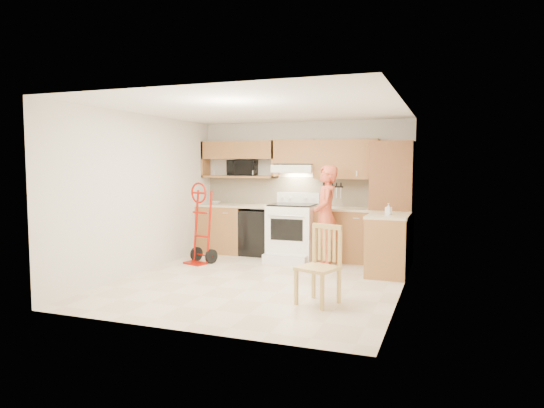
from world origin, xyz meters
The scene contains 28 objects.
floor centered at (0.00, 0.00, -0.01)m, with size 4.00×4.50×0.02m, color beige.
ceiling centered at (0.00, 0.00, 2.51)m, with size 4.00×4.50×0.02m, color white.
wall_back centered at (0.00, 2.26, 1.25)m, with size 4.00×0.02×2.50m, color silver.
wall_front centered at (0.00, -2.26, 1.25)m, with size 4.00×0.02×2.50m, color silver.
wall_left centered at (-2.01, 0.00, 1.25)m, with size 0.02×4.50×2.50m, color silver.
wall_right centered at (2.01, 0.00, 1.25)m, with size 0.02×4.50×2.50m, color silver.
backsplash centered at (0.00, 2.23, 1.20)m, with size 3.92×0.03×0.55m, color beige.
lower_cab_left centered at (-1.55, 1.95, 0.45)m, with size 0.90×0.60×0.90m, color brown.
dishwasher centered at (-0.80, 1.95, 0.42)m, with size 0.60×0.60×0.85m, color black.
lower_cab_right centered at (0.83, 1.95, 0.45)m, with size 1.14×0.60×0.90m, color brown.
countertop_left centered at (-1.25, 1.95, 0.92)m, with size 1.50×0.63×0.04m, color #C8B892.
countertop_right centered at (0.83, 1.95, 0.92)m, with size 1.14×0.63×0.04m, color #C8B892.
cab_return_right centered at (1.70, 1.15, 0.45)m, with size 0.60×1.00×0.90m, color brown.
countertop_return centered at (1.70, 1.15, 0.92)m, with size 0.63×1.00×0.04m, color #C8B892.
pantry_tall centered at (1.65, 1.95, 1.05)m, with size 0.70×0.60×2.10m, color brown.
upper_cab_left centered at (-1.25, 2.08, 1.98)m, with size 1.50×0.33×0.34m, color brown.
upper_shelf_mw centered at (-1.25, 2.08, 1.47)m, with size 1.50×0.33×0.04m, color brown.
upper_cab_center centered at (-0.12, 2.08, 1.94)m, with size 0.76×0.33×0.44m, color brown.
upper_cab_right centered at (0.83, 2.08, 1.80)m, with size 1.14×0.33×0.70m, color brown.
range_hood centered at (-0.12, 2.02, 1.63)m, with size 0.76×0.46×0.14m, color white.
knife_strip centered at (0.55, 2.21, 1.24)m, with size 0.40×0.05×0.29m, color black, non-canonical shape.
microwave centered at (-1.18, 2.08, 1.64)m, with size 0.54×0.37×0.30m, color black.
range centered at (-0.05, 1.65, 0.59)m, with size 0.81×1.06×1.19m, color white, non-canonical shape.
person centered at (0.65, 1.35, 0.85)m, with size 0.62×0.41×1.70m, color #CD5134.
hand_truck centered at (-1.47, 0.85, 0.63)m, with size 0.50×0.46×1.26m, color #9B1004, non-canonical shape.
dining_chair centered at (1.09, -0.83, 0.49)m, with size 0.44×0.48×0.97m, color #DCBB72, non-canonical shape.
soap_bottle centered at (1.70, 1.06, 1.03)m, with size 0.08×0.08×0.18m, color white.
bowl centered at (-1.71, 1.95, 0.97)m, with size 0.21×0.21×0.05m, color white.
Camera 1 is at (2.58, -6.53, 1.73)m, focal length 32.14 mm.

